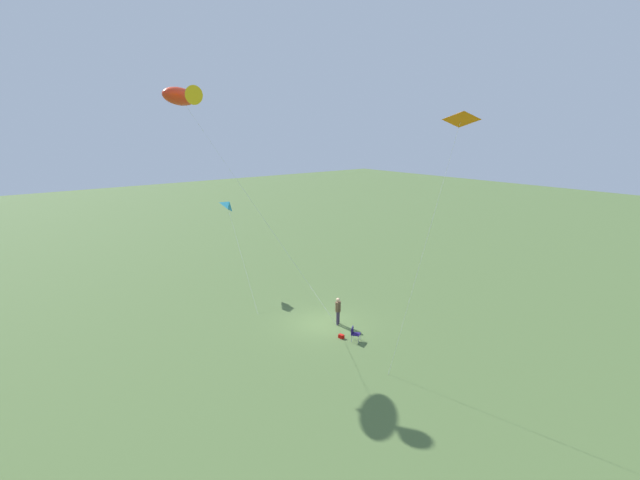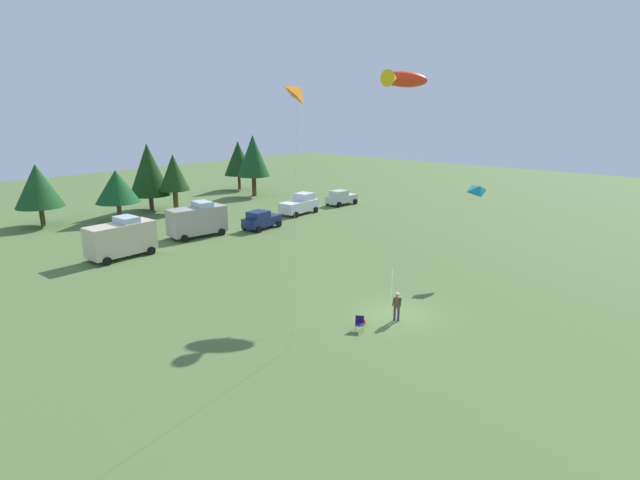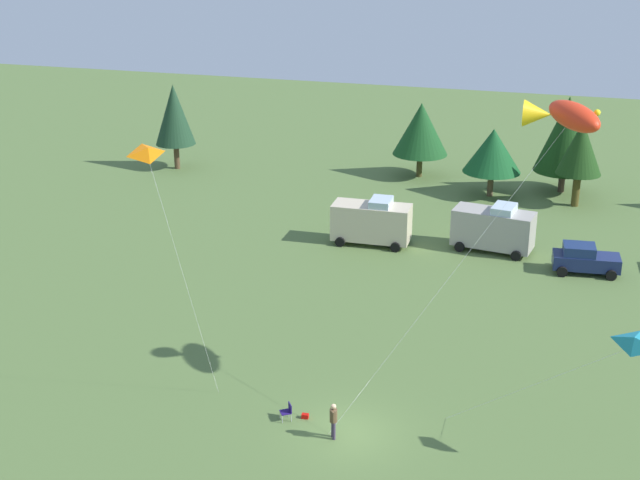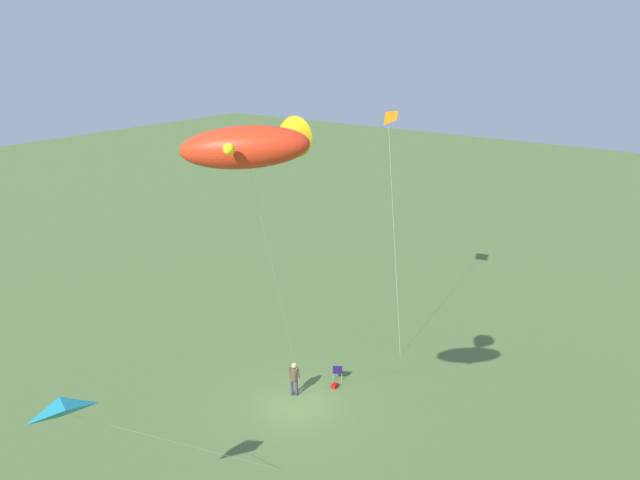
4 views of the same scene
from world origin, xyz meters
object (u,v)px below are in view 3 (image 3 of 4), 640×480
object	(u,v)px
kite_large_fish	(565,116)
kite_delta_orange	(149,154)
van_motorhome_grey	(494,228)
car_navy_hatch	(584,259)
person_kite_flyer	(333,418)
kite_delta_teal	(633,343)
backpack_on_grass	(305,416)
van_camper_beige	(372,221)
folding_chair	(287,410)

from	to	relation	value
kite_large_fish	kite_delta_orange	size ratio (longest dim) A/B	1.13
van_motorhome_grey	car_navy_hatch	size ratio (longest dim) A/B	1.30
person_kite_flyer	kite_delta_teal	size ratio (longest dim) A/B	0.21
kite_delta_teal	kite_delta_orange	bearing A→B (deg)	-177.54
backpack_on_grass	kite_delta_teal	size ratio (longest dim) A/B	0.04
person_kite_flyer	kite_large_fish	xyz separation A→B (m)	(8.52, 5.69, 12.95)
van_motorhome_grey	kite_delta_teal	world-z (taller)	kite_delta_teal
backpack_on_grass	car_navy_hatch	world-z (taller)	car_navy_hatch
van_camper_beige	folding_chair	bearing A→B (deg)	-87.57
kite_delta_teal	car_navy_hatch	bearing A→B (deg)	94.36
kite_large_fish	car_navy_hatch	bearing A→B (deg)	83.83
kite_delta_teal	folding_chair	bearing A→B (deg)	179.51
van_motorhome_grey	kite_delta_orange	bearing A→B (deg)	-107.52
car_navy_hatch	kite_large_fish	world-z (taller)	kite_large_fish
car_navy_hatch	kite_delta_orange	size ratio (longest dim) A/B	0.33
van_camper_beige	kite_delta_orange	xyz separation A→B (m)	(-4.12, -24.23, 10.91)
car_navy_hatch	kite_delta_teal	distance (m)	22.80
person_kite_flyer	backpack_on_grass	size ratio (longest dim) A/B	5.44
kite_delta_orange	kite_large_fish	bearing A→B (deg)	19.29
van_camper_beige	kite_delta_teal	distance (m)	28.70
car_navy_hatch	kite_delta_teal	world-z (taller)	kite_delta_teal
kite_delta_orange	kite_delta_teal	bearing A→B (deg)	2.46
van_camper_beige	car_navy_hatch	distance (m)	14.43
van_motorhome_grey	kite_large_fish	world-z (taller)	kite_large_fish
folding_chair	car_navy_hatch	world-z (taller)	car_navy_hatch
van_camper_beige	kite_delta_orange	bearing A→B (deg)	-100.99
backpack_on_grass	van_motorhome_grey	bearing A→B (deg)	75.95
kite_large_fish	kite_delta_orange	bearing A→B (deg)	-160.71
kite_delta_orange	kite_delta_teal	size ratio (longest dim) A/B	1.55
person_kite_flyer	kite_large_fish	size ratio (longest dim) A/B	0.12
backpack_on_grass	person_kite_flyer	bearing A→B (deg)	-35.46
folding_chair	car_navy_hatch	size ratio (longest dim) A/B	0.19
backpack_on_grass	van_motorhome_grey	distance (m)	24.75
car_navy_hatch	folding_chair	bearing A→B (deg)	54.45
person_kite_flyer	folding_chair	bearing A→B (deg)	-48.99
van_camper_beige	kite_delta_teal	xyz separation A→B (m)	(16.04, -23.37, 4.51)
van_motorhome_grey	kite_delta_orange	distance (m)	30.21
person_kite_flyer	van_motorhome_grey	size ratio (longest dim) A/B	0.31
car_navy_hatch	kite_delta_orange	distance (m)	31.70
van_motorhome_grey	car_navy_hatch	distance (m)	6.54
van_motorhome_grey	kite_delta_orange	size ratio (longest dim) A/B	0.44
backpack_on_grass	kite_delta_orange	xyz separation A→B (m)	(-6.39, -1.34, 12.44)
car_navy_hatch	backpack_on_grass	bearing A→B (deg)	55.53
backpack_on_grass	kite_large_fish	world-z (taller)	kite_large_fish
backpack_on_grass	kite_large_fish	bearing A→B (deg)	23.65
van_motorhome_grey	backpack_on_grass	bearing A→B (deg)	-95.47
person_kite_flyer	folding_chair	world-z (taller)	person_kite_flyer
kite_delta_orange	kite_delta_teal	distance (m)	21.17
folding_chair	car_navy_hatch	xyz separation A→B (m)	(12.82, 22.01, 0.46)
folding_chair	car_navy_hatch	bearing A→B (deg)	-154.25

